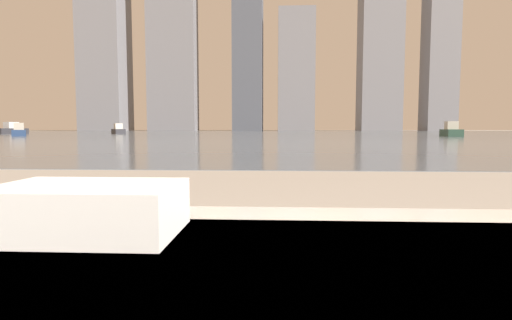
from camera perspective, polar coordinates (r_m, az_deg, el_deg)
towel_stack at (r=0.70m, az=-22.85°, el=-6.50°), size 0.29×0.19×0.08m
harbor_water at (r=61.77m, az=2.77°, el=3.88°), size 180.00×110.00×0.01m
harbor_boat_0 at (r=39.09m, az=26.10°, el=3.73°), size 1.82×3.70×1.33m
harbor_boat_1 at (r=61.03m, az=-31.55°, el=3.72°), size 2.40×4.27×1.52m
harbor_boat_4 at (r=43.25m, az=-30.74°, el=3.54°), size 2.67×3.34×1.22m
harbor_boat_5 at (r=54.97m, az=-19.08°, el=4.05°), size 2.92×3.69×1.34m
skyline_tower_0 at (r=130.14m, az=-20.79°, el=13.76°), size 12.45×11.92×44.40m
skyline_tower_1 at (r=126.06m, az=-11.91°, el=19.59°), size 13.94×7.03×67.26m
skyline_tower_2 at (r=120.23m, az=-1.12°, el=15.44°), size 8.36×11.95×46.86m
skyline_tower_3 at (r=119.05m, az=5.73°, el=12.50°), size 10.36×9.56×34.44m
skyline_tower_4 at (r=125.13m, az=17.37°, el=18.41°), size 11.35×9.06×62.24m
skyline_tower_5 at (r=128.47m, az=24.80°, el=14.16°), size 8.35×7.96×46.13m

